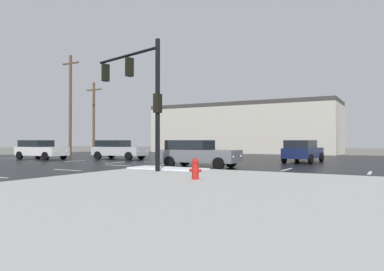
{
  "coord_description": "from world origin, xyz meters",
  "views": [
    {
      "loc": [
        14.96,
        -19.2,
        1.59
      ],
      "look_at": [
        0.2,
        7.07,
        2.0
      ],
      "focal_mm": 33.43,
      "sensor_mm": 36.0,
      "label": 1
    }
  ],
  "objects_px": {
    "sedan_navy": "(303,151)",
    "utility_pole_far": "(70,104)",
    "fire_hydrant": "(195,169)",
    "sedan_white": "(40,149)",
    "sedan_silver": "(118,149)",
    "utility_pole_distant": "(94,117)",
    "traffic_signal_mast": "(140,86)",
    "sedan_grey": "(198,153)"
  },
  "relations": [
    {
      "from": "sedan_navy",
      "to": "sedan_grey",
      "type": "distance_m",
      "value": 8.86
    },
    {
      "from": "traffic_signal_mast",
      "to": "sedan_silver",
      "type": "xyz_separation_m",
      "value": [
        -8.99,
        8.69,
        -3.43
      ]
    },
    {
      "from": "sedan_silver",
      "to": "sedan_navy",
      "type": "bearing_deg",
      "value": 7.42
    },
    {
      "from": "sedan_navy",
      "to": "sedan_grey",
      "type": "xyz_separation_m",
      "value": [
        -4.28,
        -7.76,
        0.0
      ]
    },
    {
      "from": "traffic_signal_mast",
      "to": "sedan_navy",
      "type": "distance_m",
      "value": 13.37
    },
    {
      "from": "fire_hydrant",
      "to": "utility_pole_distant",
      "type": "xyz_separation_m",
      "value": [
        -22.89,
        17.91,
        3.72
      ]
    },
    {
      "from": "sedan_navy",
      "to": "traffic_signal_mast",
      "type": "bearing_deg",
      "value": 158.69
    },
    {
      "from": "utility_pole_far",
      "to": "sedan_silver",
      "type": "bearing_deg",
      "value": -14.82
    },
    {
      "from": "sedan_navy",
      "to": "utility_pole_far",
      "type": "relative_size",
      "value": 0.46
    },
    {
      "from": "sedan_grey",
      "to": "fire_hydrant",
      "type": "bearing_deg",
      "value": -63.9
    },
    {
      "from": "traffic_signal_mast",
      "to": "fire_hydrant",
      "type": "relative_size",
      "value": 7.88
    },
    {
      "from": "fire_hydrant",
      "to": "sedan_white",
      "type": "height_order",
      "value": "sedan_white"
    },
    {
      "from": "traffic_signal_mast",
      "to": "sedan_navy",
      "type": "bearing_deg",
      "value": -100.36
    },
    {
      "from": "sedan_navy",
      "to": "sedan_silver",
      "type": "bearing_deg",
      "value": 105.32
    },
    {
      "from": "fire_hydrant",
      "to": "utility_pole_far",
      "type": "height_order",
      "value": "utility_pole_far"
    },
    {
      "from": "sedan_navy",
      "to": "utility_pole_far",
      "type": "xyz_separation_m",
      "value": [
        -22.39,
        -0.94,
        4.4
      ]
    },
    {
      "from": "utility_pole_distant",
      "to": "sedan_grey",
      "type": "bearing_deg",
      "value": -30.32
    },
    {
      "from": "fire_hydrant",
      "to": "sedan_white",
      "type": "xyz_separation_m",
      "value": [
        -19.03,
        7.94,
        0.32
      ]
    },
    {
      "from": "traffic_signal_mast",
      "to": "utility_pole_distant",
      "type": "relative_size",
      "value": 0.77
    },
    {
      "from": "traffic_signal_mast",
      "to": "sedan_silver",
      "type": "relative_size",
      "value": 1.35
    },
    {
      "from": "fire_hydrant",
      "to": "sedan_silver",
      "type": "relative_size",
      "value": 0.17
    },
    {
      "from": "traffic_signal_mast",
      "to": "utility_pole_distant",
      "type": "bearing_deg",
      "value": -25.66
    },
    {
      "from": "traffic_signal_mast",
      "to": "utility_pole_far",
      "type": "relative_size",
      "value": 0.62
    },
    {
      "from": "traffic_signal_mast",
      "to": "sedan_grey",
      "type": "height_order",
      "value": "traffic_signal_mast"
    },
    {
      "from": "sedan_silver",
      "to": "sedan_white",
      "type": "bearing_deg",
      "value": -153.74
    },
    {
      "from": "traffic_signal_mast",
      "to": "sedan_grey",
      "type": "relative_size",
      "value": 1.36
    },
    {
      "from": "sedan_silver",
      "to": "utility_pole_far",
      "type": "distance_m",
      "value": 9.38
    },
    {
      "from": "traffic_signal_mast",
      "to": "sedan_white",
      "type": "bearing_deg",
      "value": -6.17
    },
    {
      "from": "traffic_signal_mast",
      "to": "fire_hydrant",
      "type": "distance_m",
      "value": 6.41
    },
    {
      "from": "traffic_signal_mast",
      "to": "fire_hydrant",
      "type": "height_order",
      "value": "traffic_signal_mast"
    },
    {
      "from": "sedan_white",
      "to": "sedan_silver",
      "type": "height_order",
      "value": "same"
    },
    {
      "from": "fire_hydrant",
      "to": "sedan_silver",
      "type": "height_order",
      "value": "sedan_silver"
    },
    {
      "from": "utility_pole_far",
      "to": "utility_pole_distant",
      "type": "distance_m",
      "value": 4.86
    },
    {
      "from": "sedan_white",
      "to": "utility_pole_far",
      "type": "bearing_deg",
      "value": 113.42
    },
    {
      "from": "sedan_navy",
      "to": "sedan_white",
      "type": "distance_m",
      "value": 20.86
    },
    {
      "from": "traffic_signal_mast",
      "to": "sedan_white",
      "type": "relative_size",
      "value": 1.37
    },
    {
      "from": "sedan_navy",
      "to": "utility_pole_distant",
      "type": "relative_size",
      "value": 0.57
    },
    {
      "from": "sedan_grey",
      "to": "utility_pole_far",
      "type": "xyz_separation_m",
      "value": [
        -18.1,
        6.82,
        4.4
      ]
    },
    {
      "from": "fire_hydrant",
      "to": "sedan_silver",
      "type": "distance_m",
      "value": 17.59
    },
    {
      "from": "sedan_white",
      "to": "utility_pole_distant",
      "type": "xyz_separation_m",
      "value": [
        -3.86,
        9.96,
        3.4
      ]
    },
    {
      "from": "sedan_grey",
      "to": "sedan_white",
      "type": "xyz_separation_m",
      "value": [
        -15.59,
        1.41,
        0.0
      ]
    },
    {
      "from": "fire_hydrant",
      "to": "sedan_white",
      "type": "bearing_deg",
      "value": 157.34
    }
  ]
}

